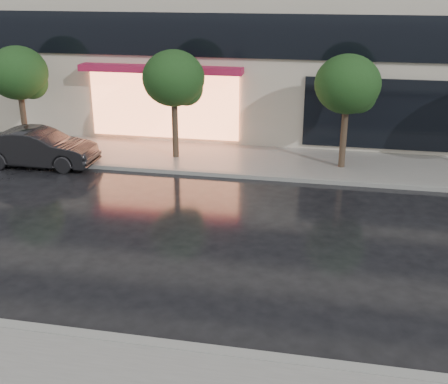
# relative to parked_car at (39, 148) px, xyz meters

# --- Properties ---
(ground) EXTENTS (120.00, 120.00, 0.00)m
(ground) POSITION_rel_parked_car_xyz_m (7.54, -8.30, -0.68)
(ground) COLOR black
(ground) RESTS_ON ground
(sidewalk_far) EXTENTS (60.00, 3.50, 0.12)m
(sidewalk_far) POSITION_rel_parked_car_xyz_m (7.54, 1.95, -0.62)
(sidewalk_far) COLOR slate
(sidewalk_far) RESTS_ON ground
(curb_near) EXTENTS (60.00, 0.25, 0.14)m
(curb_near) POSITION_rel_parked_car_xyz_m (7.54, -9.30, -0.61)
(curb_near) COLOR gray
(curb_near) RESTS_ON ground
(curb_far) EXTENTS (60.00, 0.25, 0.14)m
(curb_far) POSITION_rel_parked_car_xyz_m (7.54, 0.20, -0.61)
(curb_far) COLOR gray
(curb_far) RESTS_ON ground
(tree_far_west) EXTENTS (2.20, 2.20, 3.99)m
(tree_far_west) POSITION_rel_parked_car_xyz_m (-1.40, 1.73, 2.25)
(tree_far_west) COLOR #33261C
(tree_far_west) RESTS_ON ground
(tree_mid_west) EXTENTS (2.20, 2.20, 3.99)m
(tree_mid_west) POSITION_rel_parked_car_xyz_m (4.60, 1.73, 2.25)
(tree_mid_west) COLOR #33261C
(tree_mid_west) RESTS_ON ground
(tree_mid_east) EXTENTS (2.20, 2.20, 3.99)m
(tree_mid_east) POSITION_rel_parked_car_xyz_m (10.60, 1.73, 2.25)
(tree_mid_east) COLOR #33261C
(tree_mid_east) RESTS_ON ground
(parked_car) EXTENTS (4.15, 1.56, 1.35)m
(parked_car) POSITION_rel_parked_car_xyz_m (0.00, 0.00, 0.00)
(parked_car) COLOR black
(parked_car) RESTS_ON ground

